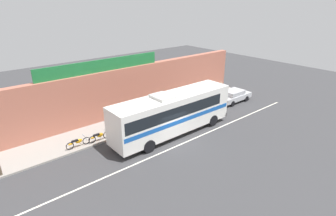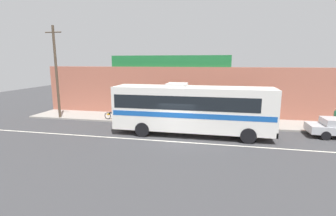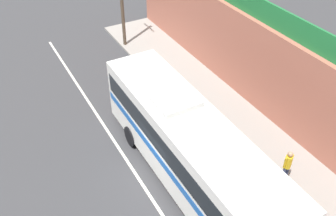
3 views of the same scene
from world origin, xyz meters
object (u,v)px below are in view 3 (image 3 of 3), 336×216
intercity_bus (189,146)px  pedestrian_near_shop (288,164)px  motorcycle_purple (177,90)px  motorcycle_red (164,75)px

intercity_bus → pedestrian_near_shop: 4.34m
motorcycle_purple → motorcycle_red: size_ratio=0.98×
intercity_bus → pedestrian_near_shop: intercity_bus is taller
motorcycle_red → motorcycle_purple: bearing=-4.8°
motorcycle_purple → pedestrian_near_shop: size_ratio=1.11×
intercity_bus → motorcycle_purple: bearing=154.3°
intercity_bus → motorcycle_purple: 6.33m
motorcycle_red → pedestrian_near_shop: (9.47, 0.82, 0.58)m
motorcycle_purple → motorcycle_red: bearing=175.2°
motorcycle_red → intercity_bus: bearing=-21.1°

